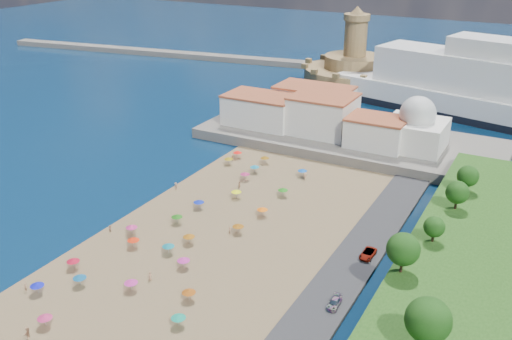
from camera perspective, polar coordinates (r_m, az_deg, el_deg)
The scene contains 11 objects.
ground at distance 120.26m, azimuth -7.43°, elevation -7.26°, with size 700.00×700.00×0.00m, color #071938.
terrace at distance 174.94m, azimuth 9.28°, elevation 3.06°, with size 90.00×36.00×3.00m, color #59544C.
jetty at distance 213.54m, azimuth 6.91°, elevation 6.76°, with size 18.00×70.00×2.40m, color #59544C.
breakwater at distance 298.44m, azimuth -7.69°, elevation 11.38°, with size 200.00×7.00×2.60m, color #59544C.
waterfront_buildings at distance 177.89m, azimuth 5.51°, elevation 5.76°, with size 57.00×29.00×11.00m.
domed_building at distance 165.70m, azimuth 15.72°, elevation 4.09°, with size 16.00×16.00×15.00m.
fortress at distance 239.49m, azimuth 9.71°, elevation 9.73°, with size 40.00×40.00×32.40m.
beach_parasols at distance 111.84m, azimuth -11.75°, elevation -8.81°, with size 31.74×112.49×2.20m.
beachgoers at distance 125.05m, azimuth -8.76°, elevation -5.48°, with size 27.25×96.83×1.90m.
parked_cars at distance 97.43m, azimuth 6.91°, elevation -14.32°, with size 2.47×61.72×1.40m.
hillside_trees at distance 88.89m, azimuth 14.76°, elevation -12.08°, with size 14.28×107.96×8.27m.
Camera 1 is at (62.69, -83.19, 60.10)m, focal length 40.00 mm.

